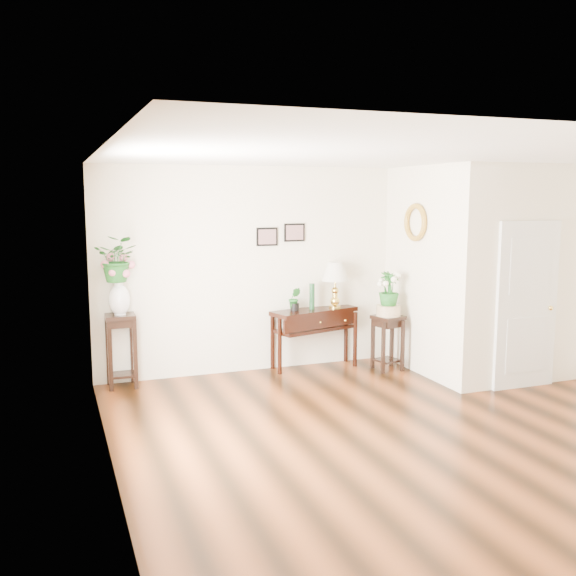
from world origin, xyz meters
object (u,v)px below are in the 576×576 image
console_table (314,338)px  plant_stand_b (388,343)px  plant_stand_a (121,351)px  table_lamp (335,283)px

console_table → plant_stand_b: 1.02m
console_table → plant_stand_a: size_ratio=1.35×
table_lamp → plant_stand_b: size_ratio=0.86×
console_table → plant_stand_a: (-2.64, 0.00, 0.05)m
table_lamp → plant_stand_a: 3.04m
console_table → plant_stand_a: plant_stand_a is taller
console_table → plant_stand_a: 2.64m
console_table → plant_stand_b: bearing=-42.1°
table_lamp → plant_stand_b: bearing=-37.8°
plant_stand_a → plant_stand_b: size_ratio=1.22×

